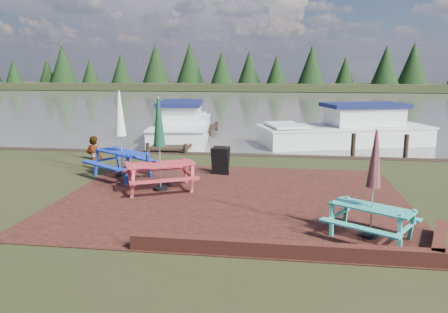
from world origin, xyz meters
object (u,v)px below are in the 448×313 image
(jetty, at_px, (189,135))
(boat_jetty, at_px, (182,127))
(person, at_px, (93,136))
(picnic_table_red, at_px, (160,159))
(boat_near, at_px, (348,131))
(picnic_table_blue, at_px, (121,147))
(chalkboard, at_px, (221,161))
(picnic_table_teal, at_px, (372,202))

(jetty, height_order, boat_jetty, boat_jetty)
(jetty, xyz_separation_m, person, (-2.35, -5.96, 0.79))
(picnic_table_red, bearing_deg, boat_near, 30.66)
(boat_jetty, bearing_deg, picnic_table_blue, -96.98)
(chalkboard, distance_m, person, 5.43)
(boat_near, xyz_separation_m, person, (-10.16, -6.02, 0.45))
(picnic_table_blue, xyz_separation_m, boat_near, (8.11, 8.47, -0.50))
(picnic_table_red, height_order, jetty, picnic_table_red)
(boat_jetty, bearing_deg, boat_near, -10.91)
(picnic_table_blue, bearing_deg, boat_near, 80.69)
(picnic_table_blue, xyz_separation_m, boat_jetty, (-0.17, 8.87, -0.48))
(picnic_table_teal, xyz_separation_m, jetty, (-6.60, 12.69, -0.66))
(person, bearing_deg, chalkboard, 166.83)
(picnic_table_red, bearing_deg, picnic_table_teal, -55.01)
(picnic_table_blue, distance_m, chalkboard, 3.19)
(chalkboard, relative_size, person, 0.51)
(picnic_table_blue, relative_size, boat_jetty, 0.34)
(picnic_table_red, xyz_separation_m, boat_jetty, (-1.85, 10.30, -0.45))
(picnic_table_blue, xyz_separation_m, jetty, (0.30, 8.41, -0.83))
(boat_jetty, relative_size, person, 4.45)
(picnic_table_blue, relative_size, boat_near, 0.32)
(picnic_table_teal, bearing_deg, boat_jetty, 150.23)
(person, bearing_deg, picnic_table_blue, 135.69)
(chalkboard, distance_m, boat_jetty, 8.80)
(jetty, xyz_separation_m, boat_jetty, (-0.47, 0.47, 0.35))
(picnic_table_blue, height_order, chalkboard, picnic_table_blue)
(picnic_table_teal, height_order, jetty, picnic_table_teal)
(chalkboard, bearing_deg, picnic_table_teal, -44.67)
(chalkboard, height_order, boat_near, boat_near)
(person, bearing_deg, jetty, -105.89)
(picnic_table_teal, relative_size, picnic_table_red, 0.85)
(boat_jetty, height_order, person, boat_jetty)
(picnic_table_teal, xyz_separation_m, chalkboard, (-3.83, 4.98, -0.30))
(chalkboard, height_order, person, person)
(chalkboard, relative_size, boat_jetty, 0.11)
(picnic_table_teal, height_order, picnic_table_red, picnic_table_red)
(boat_near, bearing_deg, jetty, 72.47)
(boat_near, bearing_deg, boat_jetty, 69.22)
(picnic_table_teal, distance_m, chalkboard, 6.29)
(picnic_table_teal, xyz_separation_m, person, (-8.95, 6.73, 0.12))
(jetty, bearing_deg, picnic_table_blue, -92.04)
(picnic_table_red, distance_m, person, 5.38)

